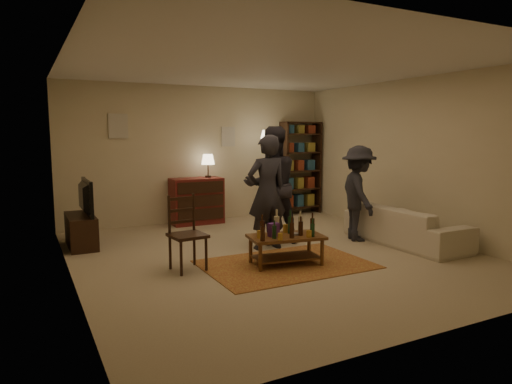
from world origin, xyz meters
TOP-DOWN VIEW (x-y plane):
  - floor at (0.00, 0.00)m, footprint 6.00×6.00m
  - room_shell at (-0.65, 2.98)m, footprint 6.00×6.00m
  - rug at (-0.11, -0.54)m, footprint 2.20×1.50m
  - coffee_table at (-0.12, -0.54)m, footprint 1.06×0.69m
  - dining_chair at (-1.37, -0.11)m, footprint 0.47×0.47m
  - tv_stand at (-2.44, 1.80)m, footprint 0.40×1.00m
  - dresser at (-0.19, 2.71)m, footprint 1.00×0.50m
  - bookshelf at (2.25, 2.78)m, footprint 0.90×0.34m
  - floor_lamp at (1.23, 2.39)m, footprint 0.36×0.36m
  - sofa at (2.20, -0.40)m, footprint 0.81×2.08m
  - person_left at (0.08, 0.35)m, footprint 0.65×0.45m
  - person_right at (0.34, 0.67)m, footprint 1.02×0.86m
  - person_by_sofa at (1.70, 0.16)m, footprint 0.90×1.15m

SIDE VIEW (x-z plane):
  - floor at x=0.00m, z-range 0.00..0.00m
  - rug at x=-0.11m, z-range 0.00..0.01m
  - sofa at x=2.20m, z-range 0.00..0.61m
  - coffee_table at x=-0.12m, z-range 0.00..0.74m
  - tv_stand at x=-2.44m, z-range -0.14..0.91m
  - dresser at x=-0.19m, z-range -0.20..1.16m
  - dining_chair at x=-1.37m, z-range 0.03..1.02m
  - person_by_sofa at x=1.70m, z-range 0.00..1.57m
  - person_left at x=0.08m, z-range 0.00..1.75m
  - person_right at x=0.34m, z-range 0.00..1.88m
  - bookshelf at x=2.25m, z-range 0.03..2.04m
  - floor_lamp at x=1.23m, z-range 0.65..2.48m
  - room_shell at x=-0.65m, z-range -1.19..4.81m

